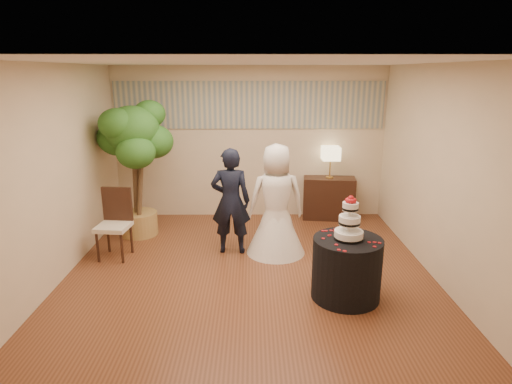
{
  "coord_description": "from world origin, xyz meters",
  "views": [
    {
      "loc": [
        0.05,
        -5.41,
        2.69
      ],
      "look_at": [
        0.1,
        0.4,
        1.05
      ],
      "focal_mm": 30.0,
      "sensor_mm": 36.0,
      "label": 1
    }
  ],
  "objects_px": {
    "wedding_cake": "(350,218)",
    "console": "(329,198)",
    "cake_table": "(347,268)",
    "table_lamp": "(330,162)",
    "groom": "(231,201)",
    "side_chair": "(113,225)",
    "bride": "(276,200)",
    "ficus_tree": "(135,169)"
  },
  "relations": [
    {
      "from": "wedding_cake",
      "to": "console",
      "type": "bearing_deg",
      "value": 84.37
    },
    {
      "from": "cake_table",
      "to": "table_lamp",
      "type": "xyz_separation_m",
      "value": [
        0.29,
        2.95,
        0.7
      ]
    },
    {
      "from": "groom",
      "to": "table_lamp",
      "type": "xyz_separation_m",
      "value": [
        1.76,
        1.55,
        0.27
      ]
    },
    {
      "from": "console",
      "to": "side_chair",
      "type": "xyz_separation_m",
      "value": [
        -3.49,
        -1.75,
        0.12
      ]
    },
    {
      "from": "groom",
      "to": "wedding_cake",
      "type": "bearing_deg",
      "value": 138.18
    },
    {
      "from": "console",
      "to": "cake_table",
      "type": "bearing_deg",
      "value": -88.8
    },
    {
      "from": "groom",
      "to": "wedding_cake",
      "type": "relative_size",
      "value": 3.0
    },
    {
      "from": "wedding_cake",
      "to": "table_lamp",
      "type": "relative_size",
      "value": 0.93
    },
    {
      "from": "cake_table",
      "to": "table_lamp",
      "type": "relative_size",
      "value": 1.44
    },
    {
      "from": "wedding_cake",
      "to": "side_chair",
      "type": "height_order",
      "value": "wedding_cake"
    },
    {
      "from": "wedding_cake",
      "to": "side_chair",
      "type": "relative_size",
      "value": 0.52
    },
    {
      "from": "cake_table",
      "to": "side_chair",
      "type": "distance_m",
      "value": 3.42
    },
    {
      "from": "side_chair",
      "to": "table_lamp",
      "type": "bearing_deg",
      "value": 32.67
    },
    {
      "from": "cake_table",
      "to": "table_lamp",
      "type": "height_order",
      "value": "table_lamp"
    },
    {
      "from": "groom",
      "to": "table_lamp",
      "type": "height_order",
      "value": "groom"
    },
    {
      "from": "console",
      "to": "side_chair",
      "type": "distance_m",
      "value": 3.91
    },
    {
      "from": "cake_table",
      "to": "console",
      "type": "relative_size",
      "value": 0.88
    },
    {
      "from": "table_lamp",
      "to": "wedding_cake",
      "type": "bearing_deg",
      "value": -95.63
    },
    {
      "from": "groom",
      "to": "wedding_cake",
      "type": "height_order",
      "value": "groom"
    },
    {
      "from": "groom",
      "to": "cake_table",
      "type": "height_order",
      "value": "groom"
    },
    {
      "from": "bride",
      "to": "wedding_cake",
      "type": "relative_size",
      "value": 3.12
    },
    {
      "from": "side_chair",
      "to": "ficus_tree",
      "type": "bearing_deg",
      "value": 88.48
    },
    {
      "from": "groom",
      "to": "wedding_cake",
      "type": "xyz_separation_m",
      "value": [
        1.47,
        -1.4,
        0.22
      ]
    },
    {
      "from": "bride",
      "to": "wedding_cake",
      "type": "xyz_separation_m",
      "value": [
        0.79,
        -1.37,
        0.19
      ]
    },
    {
      "from": "console",
      "to": "side_chair",
      "type": "relative_size",
      "value": 0.92
    },
    {
      "from": "cake_table",
      "to": "console",
      "type": "height_order",
      "value": "console"
    },
    {
      "from": "cake_table",
      "to": "side_chair",
      "type": "height_order",
      "value": "side_chair"
    },
    {
      "from": "bride",
      "to": "console",
      "type": "bearing_deg",
      "value": -130.1
    },
    {
      "from": "cake_table",
      "to": "ficus_tree",
      "type": "bearing_deg",
      "value": 145.18
    },
    {
      "from": "bride",
      "to": "table_lamp",
      "type": "height_order",
      "value": "bride"
    },
    {
      "from": "wedding_cake",
      "to": "bride",
      "type": "bearing_deg",
      "value": 119.92
    },
    {
      "from": "groom",
      "to": "bride",
      "type": "xyz_separation_m",
      "value": [
        0.68,
        -0.03,
        0.03
      ]
    },
    {
      "from": "cake_table",
      "to": "ficus_tree",
      "type": "height_order",
      "value": "ficus_tree"
    },
    {
      "from": "groom",
      "to": "side_chair",
      "type": "distance_m",
      "value": 1.76
    },
    {
      "from": "cake_table",
      "to": "console",
      "type": "distance_m",
      "value": 2.97
    },
    {
      "from": "wedding_cake",
      "to": "table_lamp",
      "type": "distance_m",
      "value": 2.97
    },
    {
      "from": "wedding_cake",
      "to": "cake_table",
      "type": "bearing_deg",
      "value": 0.0
    },
    {
      "from": "ficus_tree",
      "to": "side_chair",
      "type": "xyz_separation_m",
      "value": [
        -0.12,
        -0.94,
        -0.63
      ]
    },
    {
      "from": "console",
      "to": "groom",
      "type": "bearing_deg",
      "value": -131.8
    },
    {
      "from": "wedding_cake",
      "to": "ficus_tree",
      "type": "bearing_deg",
      "value": 145.18
    },
    {
      "from": "console",
      "to": "ficus_tree",
      "type": "relative_size",
      "value": 0.41
    },
    {
      "from": "wedding_cake",
      "to": "console",
      "type": "relative_size",
      "value": 0.57
    }
  ]
}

